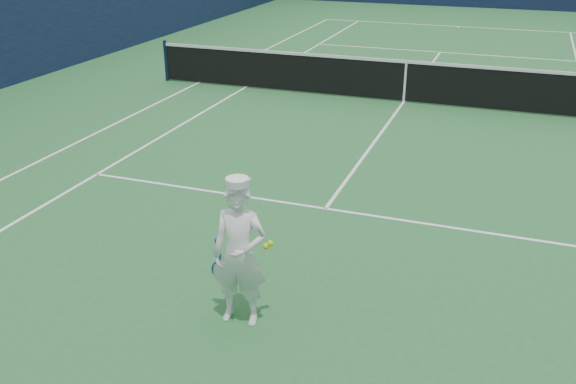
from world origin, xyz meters
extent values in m
plane|color=#256130|center=(0.00, 0.00, 0.00)|extent=(80.00, 80.00, 0.00)
cube|color=white|center=(0.00, 11.88, 0.00)|extent=(11.03, 0.06, 0.01)
cube|color=white|center=(-5.49, 0.00, 0.00)|extent=(0.06, 23.83, 0.01)
cube|color=white|center=(-4.12, 0.00, 0.00)|extent=(0.06, 23.77, 0.01)
cube|color=white|center=(0.00, 6.40, 0.00)|extent=(8.23, 0.06, 0.01)
cube|color=white|center=(0.00, -6.40, 0.00)|extent=(8.23, 0.06, 0.01)
cube|color=white|center=(0.00, 0.00, 0.00)|extent=(0.06, 12.80, 0.01)
cube|color=white|center=(0.00, 11.73, 0.00)|extent=(0.06, 0.30, 0.01)
cylinder|color=#141E4C|center=(-6.40, 0.00, 0.54)|extent=(0.09, 0.09, 1.07)
cube|color=black|center=(0.00, 0.00, 0.50)|extent=(12.79, 0.02, 0.92)
cube|color=white|center=(0.00, 0.00, 0.97)|extent=(12.79, 0.04, 0.07)
cube|color=white|center=(0.00, 0.00, 0.47)|extent=(0.05, 0.03, 0.94)
imported|color=white|center=(-0.03, -9.49, 0.81)|extent=(0.63, 0.45, 1.63)
cylinder|color=white|center=(-0.03, -9.49, 1.65)|extent=(0.24, 0.24, 0.08)
cube|color=white|center=(-0.04, -9.36, 1.62)|extent=(0.19, 0.12, 0.02)
cylinder|color=navy|center=(-0.32, -9.44, 0.84)|extent=(0.04, 0.09, 0.22)
cube|color=#2149B3|center=(-0.32, -9.38, 0.66)|extent=(0.02, 0.02, 0.14)
torus|color=#2149B3|center=(-0.33, -9.32, 0.45)|extent=(0.30, 0.13, 0.29)
cube|color=beige|center=(-0.33, -9.32, 0.45)|extent=(0.22, 0.03, 0.30)
sphere|color=#C3DA18|center=(0.22, -9.36, 0.90)|extent=(0.07, 0.07, 0.07)
sphere|color=#C3DA18|center=(0.26, -9.34, 0.93)|extent=(0.07, 0.07, 0.07)
camera|label=1|loc=(2.48, -14.91, 4.13)|focal=40.00mm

